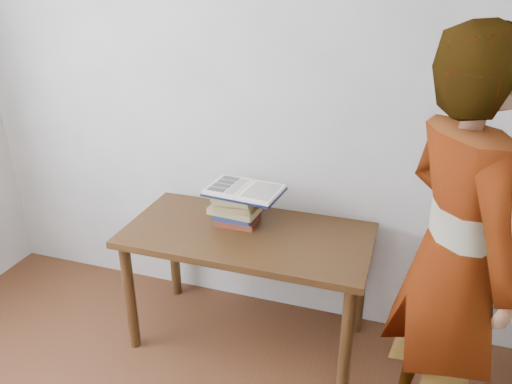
% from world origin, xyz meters
% --- Properties ---
extents(desk, '(1.29, 0.64, 0.69)m').
position_xyz_m(desk, '(0.10, 1.38, 0.59)').
color(desk, '#442511').
rests_on(desk, ground).
extents(book_stack, '(0.27, 0.21, 0.18)m').
position_xyz_m(book_stack, '(0.01, 1.45, 0.78)').
color(book_stack, brown).
rests_on(book_stack, desk).
extents(open_book, '(0.41, 0.30, 0.03)m').
position_xyz_m(open_book, '(0.05, 1.47, 0.89)').
color(open_book, black).
rests_on(open_book, book_stack).
extents(reader, '(0.71, 0.79, 1.81)m').
position_xyz_m(reader, '(1.07, 1.06, 0.90)').
color(reader, tan).
rests_on(reader, ground).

